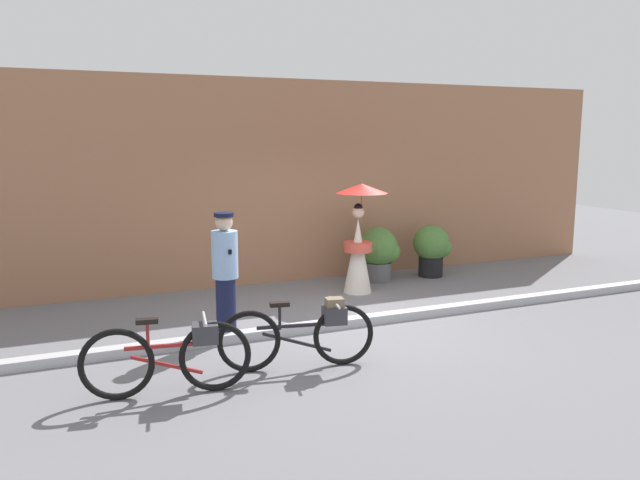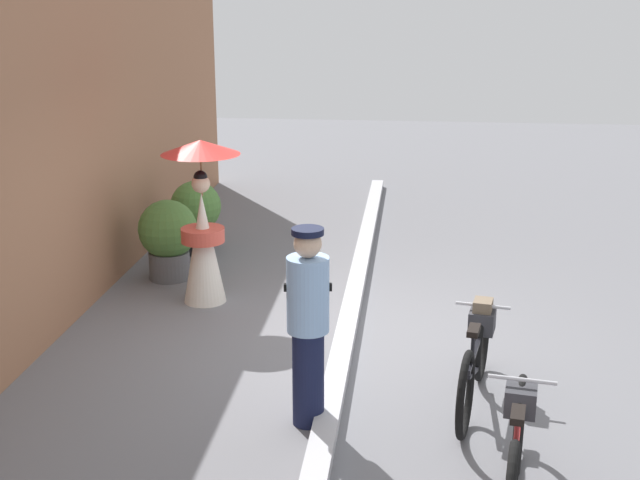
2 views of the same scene
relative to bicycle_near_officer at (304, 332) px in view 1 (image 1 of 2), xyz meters
name	(u,v)px [view 1 (image 1 of 2)]	position (x,y,z in m)	size (l,w,h in m)	color
ground_plane	(352,326)	(1.21, 1.22, -0.42)	(30.00, 30.00, 0.00)	slate
building_wall	(277,182)	(1.21, 4.35, 1.40)	(14.00, 0.40, 3.64)	#9E6B4C
sidewalk_curb	(352,322)	(1.21, 1.22, -0.36)	(14.00, 0.20, 0.12)	#B2B2B7
bicycle_near_officer	(304,332)	(0.00, 0.00, 0.00)	(1.79, 0.52, 0.81)	black
bicycle_far_side	(172,356)	(-1.53, -0.18, 0.00)	(1.72, 0.48, 0.83)	black
person_officer	(225,272)	(-0.55, 1.38, 0.47)	(0.34, 0.38, 1.67)	#141938
person_with_parasol	(359,236)	(2.15, 2.91, 0.55)	(0.88, 0.88, 1.85)	silver
potted_plant_by_door	(432,248)	(3.99, 3.46, 0.13)	(0.70, 0.68, 0.98)	black
potted_plant_small	(379,252)	(2.89, 3.52, 0.12)	(0.74, 0.72, 0.99)	#59595B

